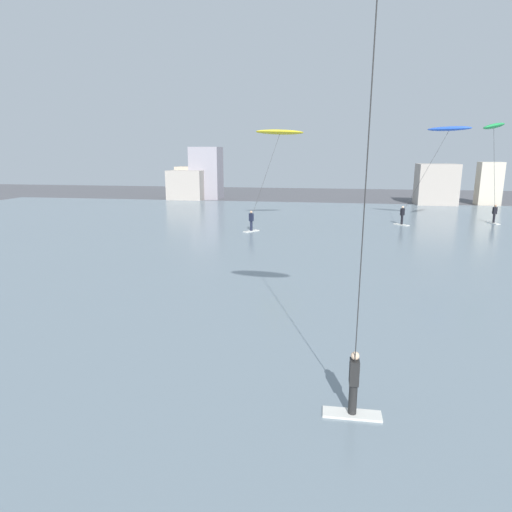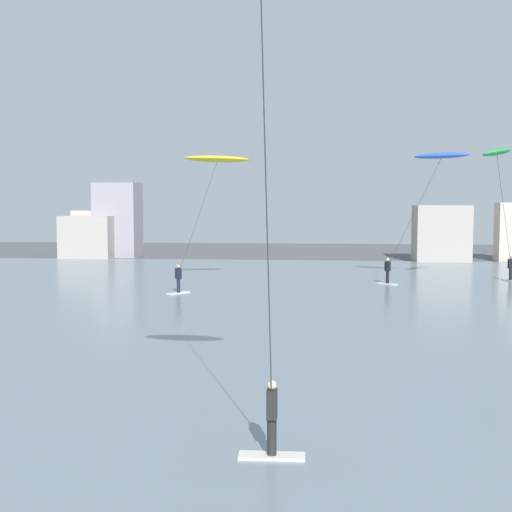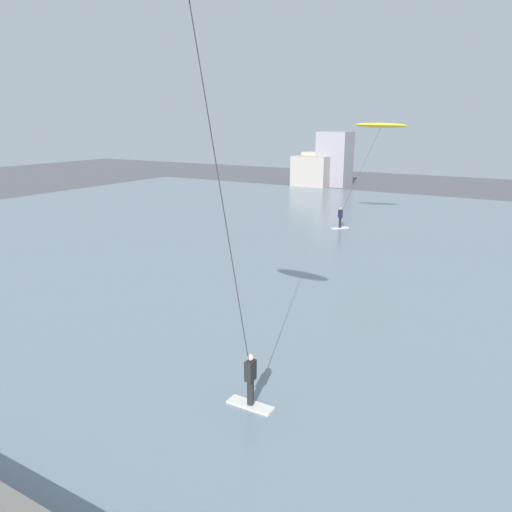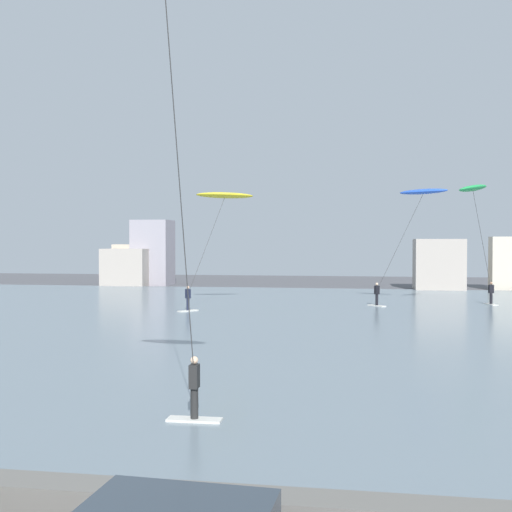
# 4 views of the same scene
# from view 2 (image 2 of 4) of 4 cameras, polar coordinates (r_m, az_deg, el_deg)

# --- Properties ---
(water_bay) EXTENTS (84.00, 52.00, 0.10)m
(water_bay) POSITION_cam_2_polar(r_m,az_deg,el_deg) (34.94, 1.23, -4.23)
(water_bay) COLOR slate
(water_bay) RESTS_ON ground
(far_shore_buildings) EXTENTS (41.17, 6.40, 6.90)m
(far_shore_buildings) POSITION_cam_2_polar(r_m,az_deg,el_deg) (62.95, -1.24, 2.07)
(far_shore_buildings) COLOR #B7A893
(far_shore_buildings) RESTS_ON ground
(kitesurfer_green) EXTENTS (3.55, 5.00, 8.62)m
(kitesurfer_green) POSITION_cam_2_polar(r_m,az_deg,el_deg) (45.17, 19.21, 6.92)
(kitesurfer_green) COLOR silver
(kitesurfer_green) RESTS_ON water_bay
(kitesurfer_blue) EXTENTS (5.55, 2.57, 8.22)m
(kitesurfer_blue) POSITION_cam_2_polar(r_m,az_deg,el_deg) (44.54, 14.55, 7.16)
(kitesurfer_blue) COLOR silver
(kitesurfer_blue) RESTS_ON water_bay
(kitesurfer_yellow) EXTENTS (4.52, 4.68, 8.00)m
(kitesurfer_yellow) POSITION_cam_2_polar(r_m,az_deg,el_deg) (41.86, -3.38, 7.30)
(kitesurfer_yellow) COLOR silver
(kitesurfer_yellow) RESTS_ON water_bay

